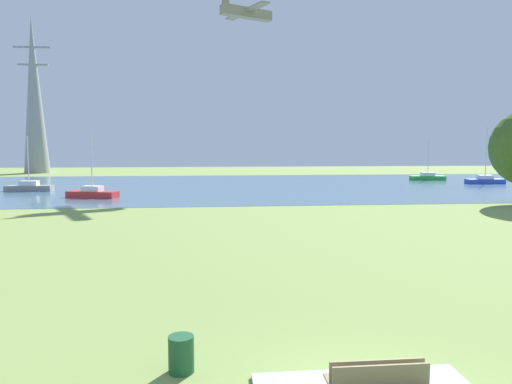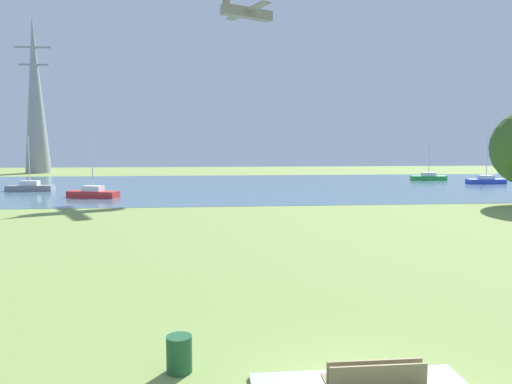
{
  "view_description": "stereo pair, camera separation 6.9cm",
  "coord_description": "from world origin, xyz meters",
  "px_view_note": "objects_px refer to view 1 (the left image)",
  "views": [
    {
      "loc": [
        -3.03,
        -8.03,
        4.91
      ],
      "look_at": [
        -0.44,
        18.72,
        2.28
      ],
      "focal_mm": 33.39,
      "sensor_mm": 36.0,
      "label": 1
    },
    {
      "loc": [
        -2.96,
        -8.04,
        4.91
      ],
      "look_at": [
        -0.44,
        18.72,
        2.28
      ],
      "focal_mm": 33.39,
      "sensor_mm": 36.0,
      "label": 2
    }
  ],
  "objects_px": {
    "electricity_pylon": "(34,95)",
    "light_aircraft": "(246,13)",
    "sailboat_green": "(428,177)",
    "bench_facing_water": "(374,382)",
    "sailboat_gray": "(29,187)",
    "sailboat_blue": "(485,180)",
    "litter_bin": "(181,354)",
    "sailboat_red": "(93,193)"
  },
  "relations": [
    {
      "from": "sailboat_red",
      "to": "light_aircraft",
      "type": "distance_m",
      "value": 27.1
    },
    {
      "from": "bench_facing_water",
      "to": "litter_bin",
      "type": "height_order",
      "value": "bench_facing_water"
    },
    {
      "from": "litter_bin",
      "to": "light_aircraft",
      "type": "xyz_separation_m",
      "value": [
        4.99,
        46.33,
        19.77
      ]
    },
    {
      "from": "light_aircraft",
      "to": "bench_facing_water",
      "type": "bearing_deg",
      "value": -91.55
    },
    {
      "from": "sailboat_blue",
      "to": "electricity_pylon",
      "type": "relative_size",
      "value": 0.26
    },
    {
      "from": "sailboat_gray",
      "to": "sailboat_green",
      "type": "relative_size",
      "value": 1.02
    },
    {
      "from": "sailboat_gray",
      "to": "electricity_pylon",
      "type": "distance_m",
      "value": 39.73
    },
    {
      "from": "sailboat_green",
      "to": "sailboat_red",
      "type": "bearing_deg",
      "value": -155.76
    },
    {
      "from": "sailboat_red",
      "to": "sailboat_gray",
      "type": "bearing_deg",
      "value": 138.79
    },
    {
      "from": "litter_bin",
      "to": "electricity_pylon",
      "type": "height_order",
      "value": "electricity_pylon"
    },
    {
      "from": "sailboat_blue",
      "to": "electricity_pylon",
      "type": "height_order",
      "value": "electricity_pylon"
    },
    {
      "from": "bench_facing_water",
      "to": "electricity_pylon",
      "type": "bearing_deg",
      "value": 112.83
    },
    {
      "from": "electricity_pylon",
      "to": "light_aircraft",
      "type": "xyz_separation_m",
      "value": [
        35.22,
        -32.52,
        6.34
      ]
    },
    {
      "from": "sailboat_green",
      "to": "bench_facing_water",
      "type": "bearing_deg",
      "value": -116.2
    },
    {
      "from": "sailboat_gray",
      "to": "sailboat_green",
      "type": "xyz_separation_m",
      "value": [
        50.28,
        11.52,
        -0.0
      ]
    },
    {
      "from": "bench_facing_water",
      "to": "litter_bin",
      "type": "bearing_deg",
      "value": 154.72
    },
    {
      "from": "litter_bin",
      "to": "sailboat_gray",
      "type": "xyz_separation_m",
      "value": [
        -18.79,
        43.24,
        0.05
      ]
    },
    {
      "from": "litter_bin",
      "to": "light_aircraft",
      "type": "height_order",
      "value": "light_aircraft"
    },
    {
      "from": "sailboat_green",
      "to": "light_aircraft",
      "type": "height_order",
      "value": "light_aircraft"
    },
    {
      "from": "sailboat_gray",
      "to": "sailboat_green",
      "type": "height_order",
      "value": "sailboat_gray"
    },
    {
      "from": "sailboat_green",
      "to": "electricity_pylon",
      "type": "distance_m",
      "value": 67.6
    },
    {
      "from": "sailboat_blue",
      "to": "light_aircraft",
      "type": "xyz_separation_m",
      "value": [
        -30.95,
        -1.56,
        19.7
      ]
    },
    {
      "from": "sailboat_blue",
      "to": "light_aircraft",
      "type": "relative_size",
      "value": 0.91
    },
    {
      "from": "litter_bin",
      "to": "sailboat_red",
      "type": "height_order",
      "value": "sailboat_red"
    },
    {
      "from": "sailboat_blue",
      "to": "sailboat_green",
      "type": "bearing_deg",
      "value": 122.93
    },
    {
      "from": "bench_facing_water",
      "to": "sailboat_blue",
      "type": "relative_size",
      "value": 0.25
    },
    {
      "from": "bench_facing_water",
      "to": "sailboat_red",
      "type": "distance_m",
      "value": 40.2
    },
    {
      "from": "litter_bin",
      "to": "light_aircraft",
      "type": "bearing_deg",
      "value": 83.85
    },
    {
      "from": "sailboat_red",
      "to": "sailboat_gray",
      "type": "relative_size",
      "value": 1.05
    },
    {
      "from": "sailboat_blue",
      "to": "sailboat_green",
      "type": "height_order",
      "value": "sailboat_blue"
    },
    {
      "from": "litter_bin",
      "to": "sailboat_green",
      "type": "bearing_deg",
      "value": 60.1
    },
    {
      "from": "sailboat_blue",
      "to": "light_aircraft",
      "type": "bearing_deg",
      "value": -177.11
    },
    {
      "from": "sailboat_red",
      "to": "sailboat_green",
      "type": "relative_size",
      "value": 1.07
    },
    {
      "from": "electricity_pylon",
      "to": "light_aircraft",
      "type": "height_order",
      "value": "electricity_pylon"
    },
    {
      "from": "sailboat_red",
      "to": "sailboat_green",
      "type": "distance_m",
      "value": 45.95
    },
    {
      "from": "bench_facing_water",
      "to": "electricity_pylon",
      "type": "relative_size",
      "value": 0.07
    },
    {
      "from": "sailboat_blue",
      "to": "sailboat_gray",
      "type": "bearing_deg",
      "value": -175.14
    },
    {
      "from": "bench_facing_water",
      "to": "sailboat_green",
      "type": "height_order",
      "value": "sailboat_green"
    },
    {
      "from": "sailboat_green",
      "to": "light_aircraft",
      "type": "relative_size",
      "value": 0.72
    },
    {
      "from": "bench_facing_water",
      "to": "sailboat_red",
      "type": "xyz_separation_m",
      "value": [
        -14.09,
        37.64,
        -0.02
      ]
    },
    {
      "from": "sailboat_gray",
      "to": "bench_facing_water",
      "type": "bearing_deg",
      "value": -63.45
    },
    {
      "from": "sailboat_red",
      "to": "sailboat_gray",
      "type": "xyz_separation_m",
      "value": [
        -8.38,
        7.34,
        -0.0
      ]
    }
  ]
}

